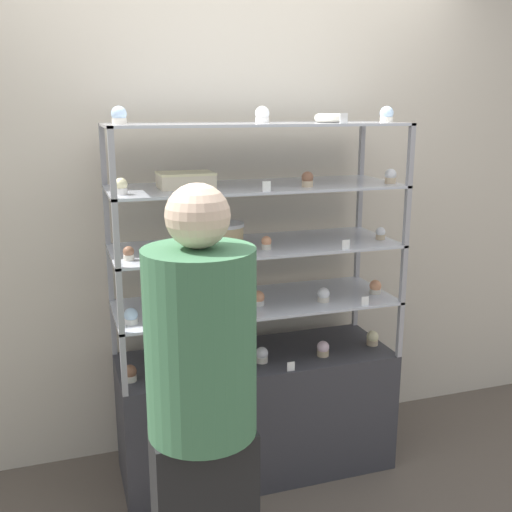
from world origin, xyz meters
name	(u,v)px	position (x,y,z in m)	size (l,w,h in m)	color
ground_plane	(256,466)	(0.00, 0.00, 0.00)	(20.00, 20.00, 0.00)	brown
back_wall	(233,205)	(0.00, 0.39, 1.30)	(8.00, 0.05, 2.60)	beige
display_base	(256,412)	(0.00, 0.00, 0.31)	(1.34, 0.49, 0.61)	#333338
display_riser_lower	(256,304)	(0.00, 0.00, 0.88)	(1.34, 0.49, 0.28)	#99999E
display_riser_middle	(256,248)	(0.00, 0.00, 1.15)	(1.34, 0.49, 0.28)	#99999E
display_riser_upper	(256,189)	(0.00, 0.00, 1.43)	(1.34, 0.49, 0.28)	#99999E
display_riser_top	(256,127)	(0.00, 0.00, 1.71)	(1.34, 0.49, 0.28)	#99999E
layer_cake_centerpiece	(224,234)	(-0.14, 0.04, 1.22)	(0.19, 0.19, 0.10)	#DBBC84
sheet_cake_frosted	(186,180)	(-0.32, 0.01, 1.48)	(0.24, 0.18, 0.07)	beige
cupcake_0	(130,373)	(-0.62, -0.10, 0.65)	(0.06, 0.06, 0.08)	beige
cupcake_1	(199,363)	(-0.30, -0.09, 0.65)	(0.06, 0.06, 0.08)	beige
cupcake_2	(262,355)	(0.00, -0.09, 0.65)	(0.06, 0.06, 0.08)	beige
cupcake_3	(323,349)	(0.31, -0.11, 0.65)	(0.06, 0.06, 0.08)	#CCB28C
cupcake_4	(372,338)	(0.61, -0.06, 0.65)	(0.06, 0.06, 0.08)	#CCB28C
price_tag_0	(291,366)	(0.10, -0.22, 0.64)	(0.04, 0.00, 0.04)	white
cupcake_5	(131,316)	(-0.60, -0.12, 0.92)	(0.06, 0.06, 0.07)	white
cupcake_6	(198,307)	(-0.30, -0.10, 0.92)	(0.06, 0.06, 0.07)	#CCB28C
cupcake_7	(258,298)	(-0.01, -0.06, 0.92)	(0.06, 0.06, 0.07)	white
cupcake_8	(324,295)	(0.30, -0.11, 0.92)	(0.06, 0.06, 0.07)	beige
cupcake_9	(375,287)	(0.60, -0.07, 0.92)	(0.06, 0.06, 0.07)	beige
price_tag_1	(365,301)	(0.46, -0.22, 0.91)	(0.04, 0.00, 0.04)	white
cupcake_10	(129,253)	(-0.60, -0.12, 1.20)	(0.05, 0.05, 0.06)	beige
cupcake_11	(266,243)	(0.01, -0.11, 1.20)	(0.05, 0.05, 0.06)	beige
cupcake_12	(380,233)	(0.61, -0.08, 1.20)	(0.05, 0.05, 0.06)	#CCB28C
price_tag_2	(346,245)	(0.35, -0.22, 1.19)	(0.04, 0.00, 0.04)	white
cupcake_13	(121,186)	(-0.62, -0.12, 1.48)	(0.05, 0.05, 0.07)	white
cupcake_14	(307,179)	(0.20, -0.13, 1.48)	(0.05, 0.05, 0.07)	#CCB28C
cupcake_15	(391,176)	(0.62, -0.13, 1.48)	(0.05, 0.05, 0.07)	#CCB28C
price_tag_3	(267,186)	(-0.03, -0.22, 1.47)	(0.04, 0.00, 0.04)	white
cupcake_16	(119,116)	(-0.60, -0.07, 1.76)	(0.06, 0.06, 0.07)	beige
cupcake_17	(262,115)	(0.01, -0.04, 1.76)	(0.06, 0.06, 0.07)	white
cupcake_18	(387,115)	(0.60, -0.09, 1.76)	(0.06, 0.06, 0.07)	beige
price_tag_4	(344,118)	(0.32, -0.22, 1.75)	(0.04, 0.00, 0.04)	white
donut_glazed	(329,118)	(0.35, -0.02, 1.75)	(0.13, 0.13, 0.04)	#EFE5CC
customer_figure	(202,401)	(-0.45, -0.80, 0.84)	(0.37, 0.37, 1.57)	black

